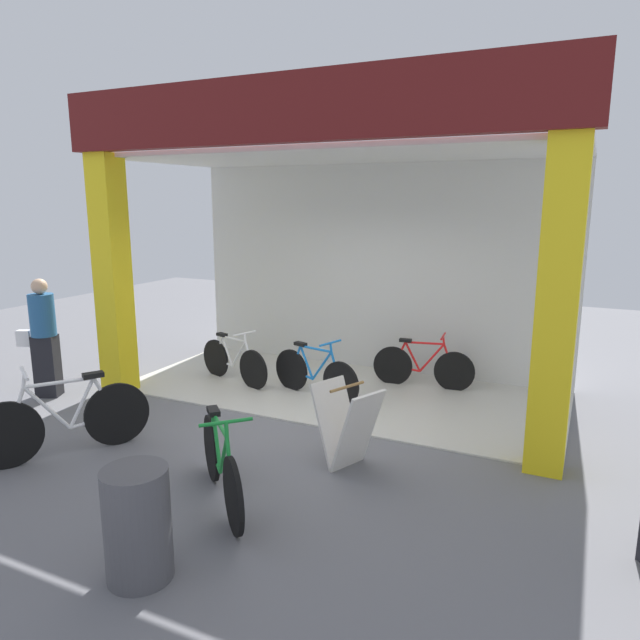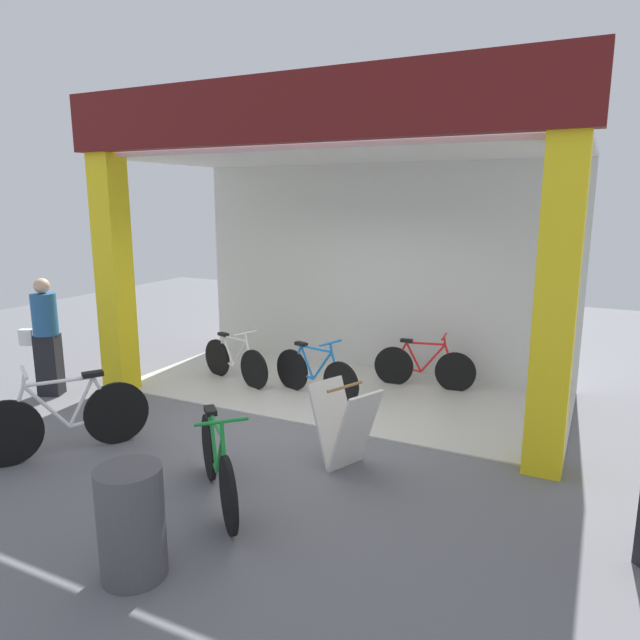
{
  "view_description": "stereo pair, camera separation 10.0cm",
  "coord_description": "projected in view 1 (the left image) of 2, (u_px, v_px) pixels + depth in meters",
  "views": [
    {
      "loc": [
        3.08,
        -5.79,
        2.65
      ],
      "look_at": [
        0.0,
        0.66,
        1.15
      ],
      "focal_mm": 32.43,
      "sensor_mm": 36.0,
      "label": 1
    },
    {
      "loc": [
        3.17,
        -5.75,
        2.65
      ],
      "look_at": [
        0.0,
        0.66,
        1.15
      ],
      "focal_mm": 32.43,
      "sensor_mm": 36.0,
      "label": 2
    }
  ],
  "objects": [
    {
      "name": "bicycle_parked_0",
      "position": [
        221.0,
        465.0,
        5.07
      ],
      "size": [
        1.19,
        1.15,
        0.89
      ],
      "color": "black",
      "rests_on": "ground"
    },
    {
      "name": "bicycle_inside_0",
      "position": [
        423.0,
        366.0,
        8.21
      ],
      "size": [
        1.44,
        0.4,
        0.79
      ],
      "color": "black",
      "rests_on": "ground"
    },
    {
      "name": "sandwich_board_sign",
      "position": [
        347.0,
        426.0,
        5.76
      ],
      "size": [
        0.76,
        0.66,
        0.86
      ],
      "color": "silver",
      "rests_on": "ground"
    },
    {
      "name": "bicycle_inside_1",
      "position": [
        234.0,
        362.0,
        8.45
      ],
      "size": [
        1.39,
        0.52,
        0.8
      ],
      "color": "black",
      "rests_on": "ground"
    },
    {
      "name": "trash_bin",
      "position": [
        138.0,
        524.0,
        4.05
      ],
      "size": [
        0.47,
        0.47,
        0.83
      ],
      "primitive_type": "cylinder",
      "color": "#4C4C51",
      "rests_on": "ground"
    },
    {
      "name": "pedestrian_0",
      "position": [
        44.0,
        337.0,
        7.77
      ],
      "size": [
        0.57,
        0.43,
        1.62
      ],
      "color": "black",
      "rests_on": "ground"
    },
    {
      "name": "ground_plane",
      "position": [
        297.0,
        423.0,
        6.96
      ],
      "size": [
        19.91,
        19.91,
        0.0
      ],
      "primitive_type": "plane",
      "color": "slate",
      "rests_on": "ground"
    },
    {
      "name": "bicycle_parked_1",
      "position": [
        65.0,
        420.0,
        6.02
      ],
      "size": [
        0.96,
        1.53,
        0.97
      ],
      "color": "black",
      "rests_on": "ground"
    },
    {
      "name": "bicycle_inside_2",
      "position": [
        315.0,
        374.0,
        7.81
      ],
      "size": [
        1.45,
        0.52,
        0.82
      ],
      "color": "black",
      "rests_on": "ground"
    },
    {
      "name": "shop_facade",
      "position": [
        345.0,
        238.0,
        7.79
      ],
      "size": [
        6.16,
        2.94,
        3.94
      ],
      "color": "beige",
      "rests_on": "ground"
    }
  ]
}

